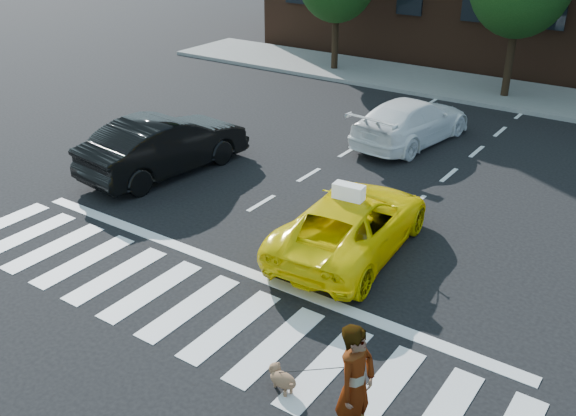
{
  "coord_description": "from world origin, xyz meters",
  "views": [
    {
      "loc": [
        7.19,
        -7.18,
        6.97
      ],
      "look_at": [
        0.38,
        2.71,
        1.1
      ],
      "focal_mm": 40.0,
      "sensor_mm": 36.0,
      "label": 1
    }
  ],
  "objects_px": {
    "black_sedan": "(165,145)",
    "white_suv": "(411,121)",
    "taxi": "(352,223)",
    "woman": "(355,386)",
    "dog": "(281,378)"
  },
  "relations": [
    {
      "from": "black_sedan",
      "to": "white_suv",
      "type": "distance_m",
      "value": 7.59
    },
    {
      "from": "taxi",
      "to": "white_suv",
      "type": "xyz_separation_m",
      "value": [
        -1.83,
        6.97,
        0.04
      ]
    },
    {
      "from": "black_sedan",
      "to": "woman",
      "type": "height_order",
      "value": "woman"
    },
    {
      "from": "dog",
      "to": "woman",
      "type": "bearing_deg",
      "value": 9.08
    },
    {
      "from": "taxi",
      "to": "black_sedan",
      "type": "relative_size",
      "value": 0.96
    },
    {
      "from": "white_suv",
      "to": "dog",
      "type": "relative_size",
      "value": 7.54
    },
    {
      "from": "woman",
      "to": "dog",
      "type": "relative_size",
      "value": 3.09
    },
    {
      "from": "black_sedan",
      "to": "white_suv",
      "type": "relative_size",
      "value": 1.03
    },
    {
      "from": "dog",
      "to": "black_sedan",
      "type": "bearing_deg",
      "value": 165.28
    },
    {
      "from": "white_suv",
      "to": "woman",
      "type": "relative_size",
      "value": 2.44
    },
    {
      "from": "woman",
      "to": "white_suv",
      "type": "bearing_deg",
      "value": 24.74
    },
    {
      "from": "black_sedan",
      "to": "white_suv",
      "type": "height_order",
      "value": "black_sedan"
    },
    {
      "from": "taxi",
      "to": "black_sedan",
      "type": "height_order",
      "value": "black_sedan"
    },
    {
      "from": "dog",
      "to": "white_suv",
      "type": "bearing_deg",
      "value": 125.45
    },
    {
      "from": "black_sedan",
      "to": "dog",
      "type": "bearing_deg",
      "value": 151.7
    }
  ]
}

